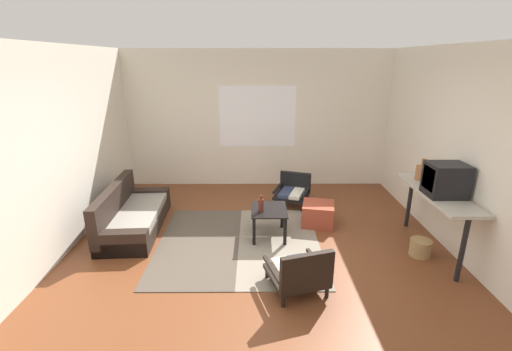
% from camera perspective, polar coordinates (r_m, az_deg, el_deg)
% --- Properties ---
extents(ground_plane, '(7.80, 7.80, 0.00)m').
position_cam_1_polar(ground_plane, '(4.69, 0.59, -13.82)').
color(ground_plane, brown).
extents(far_wall_with_window, '(5.60, 0.13, 2.70)m').
position_cam_1_polar(far_wall_with_window, '(7.12, 0.23, 9.09)').
color(far_wall_with_window, silver).
rests_on(far_wall_with_window, ground).
extents(side_wall_right, '(0.12, 6.60, 2.70)m').
position_cam_1_polar(side_wall_right, '(5.20, 31.40, 2.87)').
color(side_wall_right, silver).
rests_on(side_wall_right, ground).
extents(side_wall_left, '(0.12, 6.60, 2.70)m').
position_cam_1_polar(side_wall_left, '(5.12, -30.72, 2.79)').
color(side_wall_left, silver).
rests_on(side_wall_left, ground).
extents(area_rug, '(2.28, 2.24, 0.01)m').
position_cam_1_polar(area_rug, '(5.11, -2.79, -10.86)').
color(area_rug, '#4C4238').
rests_on(area_rug, ground).
extents(couch, '(0.84, 1.81, 0.69)m').
position_cam_1_polar(couch, '(5.76, -19.57, -6.20)').
color(couch, black).
rests_on(couch, ground).
extents(coffee_table, '(0.51, 0.61, 0.44)m').
position_cam_1_polar(coffee_table, '(5.14, 2.11, -6.36)').
color(coffee_table, black).
rests_on(coffee_table, ground).
extents(armchair_by_window, '(0.72, 0.73, 0.54)m').
position_cam_1_polar(armchair_by_window, '(6.36, 6.01, -2.37)').
color(armchair_by_window, black).
rests_on(armchair_by_window, ground).
extents(armchair_striped_foreground, '(0.75, 0.76, 0.59)m').
position_cam_1_polar(armchair_striped_foreground, '(4.06, 7.06, -15.38)').
color(armchair_striped_foreground, black).
rests_on(armchair_striped_foreground, ground).
extents(ottoman_orange, '(0.56, 0.56, 0.35)m').
position_cam_1_polar(ottoman_orange, '(5.65, 10.01, -6.19)').
color(ottoman_orange, '#993D28').
rests_on(ottoman_orange, ground).
extents(console_shelf, '(0.47, 1.57, 0.86)m').
position_cam_1_polar(console_shelf, '(5.19, 27.26, -3.22)').
color(console_shelf, '#B2AD9E').
rests_on(console_shelf, ground).
extents(crt_television, '(0.46, 0.38, 0.42)m').
position_cam_1_polar(crt_television, '(4.98, 28.48, -0.62)').
color(crt_television, black).
rests_on(crt_television, console_shelf).
extents(clay_vase, '(0.19, 0.19, 0.31)m').
position_cam_1_polar(clay_vase, '(5.52, 25.46, 0.46)').
color(clay_vase, '#935B38').
rests_on(clay_vase, console_shelf).
extents(glass_bottle, '(0.08, 0.08, 0.24)m').
position_cam_1_polar(glass_bottle, '(4.99, 0.83, -4.78)').
color(glass_bottle, '#5B2319').
rests_on(glass_bottle, coffee_table).
extents(wicker_basket, '(0.28, 0.28, 0.23)m').
position_cam_1_polar(wicker_basket, '(5.25, 25.14, -10.57)').
color(wicker_basket, '#9E7A4C').
rests_on(wicker_basket, ground).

